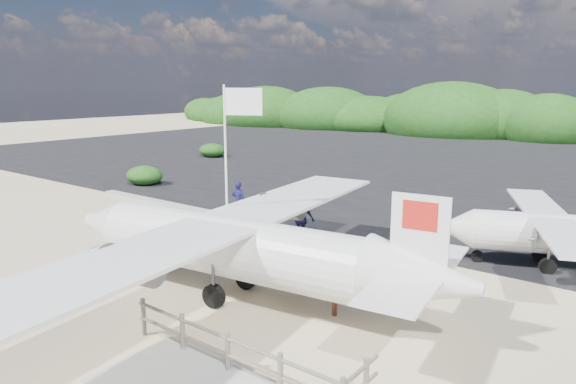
% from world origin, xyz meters
% --- Properties ---
extents(ground, '(160.00, 160.00, 0.00)m').
position_xyz_m(ground, '(0.00, 0.00, 0.00)').
color(ground, beige).
extents(asphalt_apron, '(90.00, 50.00, 0.04)m').
position_xyz_m(asphalt_apron, '(0.00, 30.00, 0.00)').
color(asphalt_apron, '#B2B2B2').
rests_on(asphalt_apron, ground).
extents(lagoon, '(9.00, 7.00, 0.40)m').
position_xyz_m(lagoon, '(-9.00, 1.50, 0.00)').
color(lagoon, '#B2B2B2').
rests_on(lagoon, ground).
extents(vegetation_band, '(124.00, 8.00, 4.40)m').
position_xyz_m(vegetation_band, '(0.00, 55.00, 0.00)').
color(vegetation_band, '#B2B2B2').
rests_on(vegetation_band, ground).
extents(fence, '(6.40, 2.00, 1.10)m').
position_xyz_m(fence, '(6.00, -5.00, 0.00)').
color(fence, '#B2B2B2').
rests_on(fence, ground).
extents(baggage_cart, '(3.00, 1.98, 1.40)m').
position_xyz_m(baggage_cart, '(-0.76, 0.12, 0.00)').
color(baggage_cart, '#0D2CCB').
rests_on(baggage_cart, ground).
extents(flagpole, '(1.38, 0.95, 6.39)m').
position_xyz_m(flagpole, '(1.77, -0.58, 0.00)').
color(flagpole, white).
rests_on(flagpole, ground).
extents(signboard, '(1.82, 0.94, 1.57)m').
position_xyz_m(signboard, '(5.55, -0.69, 0.00)').
color(signboard, brown).
rests_on(signboard, ground).
extents(crew_a, '(0.79, 0.63, 1.88)m').
position_xyz_m(crew_a, '(-2.98, 5.08, 0.94)').
color(crew_a, '#121142').
rests_on(crew_a, ground).
extents(crew_b, '(0.90, 0.77, 1.61)m').
position_xyz_m(crew_b, '(-1.10, 3.37, 0.80)').
color(crew_b, '#121142').
rests_on(crew_b, ground).
extents(crew_c, '(1.20, 0.60, 1.98)m').
position_xyz_m(crew_c, '(1.50, 4.04, 0.99)').
color(crew_c, '#121142').
rests_on(crew_c, ground).
extents(aircraft_small, '(10.33, 10.33, 2.85)m').
position_xyz_m(aircraft_small, '(-12.03, 29.14, 0.00)').
color(aircraft_small, '#B2B2B2').
rests_on(aircraft_small, ground).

